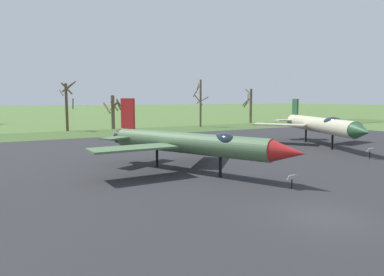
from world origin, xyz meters
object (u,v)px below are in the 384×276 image
info_placard_rear_center (292,180)px  info_placard_front_right (370,152)px  jet_fighter_rear_center (191,143)px  jet_fighter_front_right (320,125)px

info_placard_rear_center → info_placard_front_right: bearing=16.8°
jet_fighter_rear_center → info_placard_rear_center: jet_fighter_rear_center is taller
jet_fighter_rear_center → jet_fighter_front_right: bearing=15.1°
info_placard_front_right → jet_fighter_rear_center: bearing=170.1°
info_placard_front_right → info_placard_rear_center: bearing=-163.2°
jet_fighter_front_right → info_placard_rear_center: size_ratio=18.44×
info_placard_front_right → info_placard_rear_center: 14.15m
jet_fighter_rear_center → info_placard_rear_center: bearing=-67.6°
jet_fighter_front_right → info_placard_front_right: bearing=-111.2°
jet_fighter_rear_center → info_placard_rear_center: 7.71m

